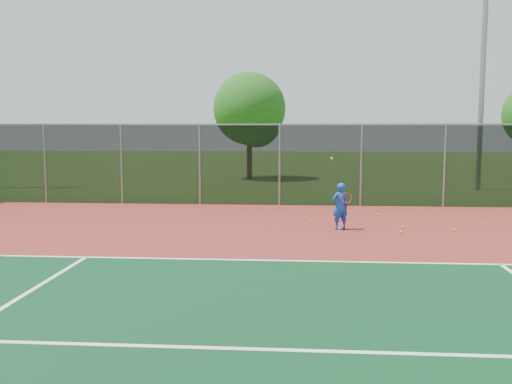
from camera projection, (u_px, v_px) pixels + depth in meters
The scene contains 12 objects.
ground at pixel (438, 308), 9.21m from camera, with size 120.00×120.00×0.00m, color #2B4F16.
court_apron at pixel (414, 276), 11.19m from camera, with size 30.00×20.00×0.02m, color maroon.
fence_back at pixel (361, 164), 20.92m from camera, with size 30.00×0.06×3.03m.
tennis_player at pixel (340, 206), 16.14m from camera, with size 0.59×0.66×2.06m.
practice_ball_0 at pixel (403, 227), 16.44m from camera, with size 0.07×0.07×0.07m, color #CAD819.
practice_ball_1 at pixel (401, 232), 15.68m from camera, with size 0.07×0.07×0.07m, color #CAD819.
practice_ball_2 at pixel (312, 221), 17.46m from camera, with size 0.07×0.07×0.07m, color #CAD819.
practice_ball_3 at pixel (455, 230), 15.94m from camera, with size 0.07×0.07×0.07m, color #CAD819.
practice_ball_4 at pixel (483, 223), 17.09m from camera, with size 0.07×0.07×0.07m, color #CAD819.
practice_ball_6 at pixel (377, 214), 18.79m from camera, with size 0.07×0.07×0.07m, color #CAD819.
floodlight_n at pixel (484, 34), 25.84m from camera, with size 0.90×0.40×12.66m.
tree_back_left at pixel (251, 112), 31.92m from camera, with size 4.08×4.08×5.99m.
Camera 1 is at (-2.27, -9.14, 2.91)m, focal length 40.00 mm.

